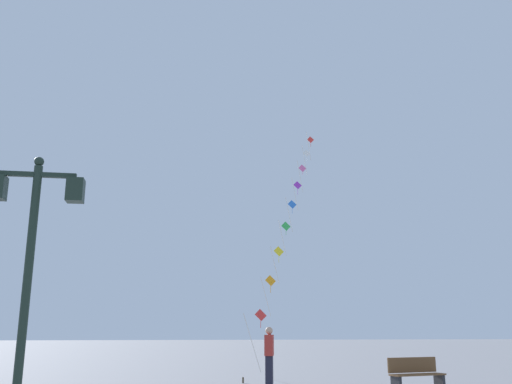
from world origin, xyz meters
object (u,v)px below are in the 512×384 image
twin_lantern_lamp_post (32,236)px  kite_flyer (269,355)px  park_bench (416,374)px  kite_train (289,215)px

twin_lantern_lamp_post → kite_flyer: twin_lantern_lamp_post is taller
kite_flyer → park_bench: bearing=-99.7°
kite_flyer → park_bench: 4.17m
kite_train → kite_flyer: size_ratio=7.88×
twin_lantern_lamp_post → park_bench: 10.81m
twin_lantern_lamp_post → kite_flyer: size_ratio=2.61×
kite_train → park_bench: bearing=-83.3°
twin_lantern_lamp_post → park_bench: (8.95, 5.45, -2.66)m
twin_lantern_lamp_post → kite_train: size_ratio=0.33×
twin_lantern_lamp_post → kite_train: (7.74, 15.73, 3.82)m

